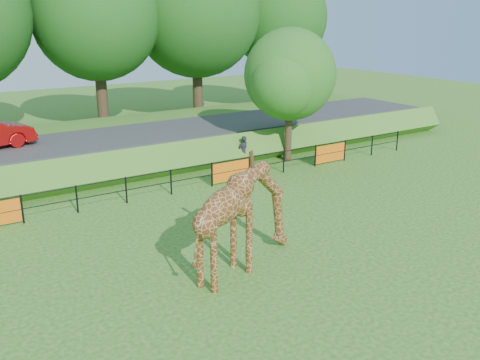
% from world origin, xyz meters
% --- Properties ---
extents(ground, '(90.00, 90.00, 0.00)m').
position_xyz_m(ground, '(0.00, 0.00, 0.00)').
color(ground, '#265A16').
rests_on(ground, ground).
extents(giraffe, '(4.47, 2.24, 3.18)m').
position_xyz_m(giraffe, '(-1.20, 0.58, 1.59)').
color(giraffe, '#582F12').
rests_on(giraffe, ground).
extents(perimeter_fence, '(28.07, 0.10, 1.10)m').
position_xyz_m(perimeter_fence, '(0.00, 8.00, 0.55)').
color(perimeter_fence, black).
rests_on(perimeter_fence, ground).
extents(embankment, '(40.00, 9.00, 1.30)m').
position_xyz_m(embankment, '(0.00, 15.50, 0.65)').
color(embankment, '#265A16').
rests_on(embankment, ground).
extents(road, '(40.00, 5.00, 0.12)m').
position_xyz_m(road, '(0.00, 14.00, 1.36)').
color(road, '#313134').
rests_on(road, embankment).
extents(visitor, '(0.63, 0.47, 1.56)m').
position_xyz_m(visitor, '(4.97, 9.97, 0.78)').
color(visitor, black).
rests_on(visitor, ground).
extents(tree_east, '(5.40, 4.71, 6.76)m').
position_xyz_m(tree_east, '(7.60, 9.63, 4.28)').
color(tree_east, '#312316').
rests_on(tree_east, ground).
extents(bg_tree_line, '(37.30, 8.80, 11.82)m').
position_xyz_m(bg_tree_line, '(1.89, 22.00, 7.19)').
color(bg_tree_line, '#312316').
rests_on(bg_tree_line, ground).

